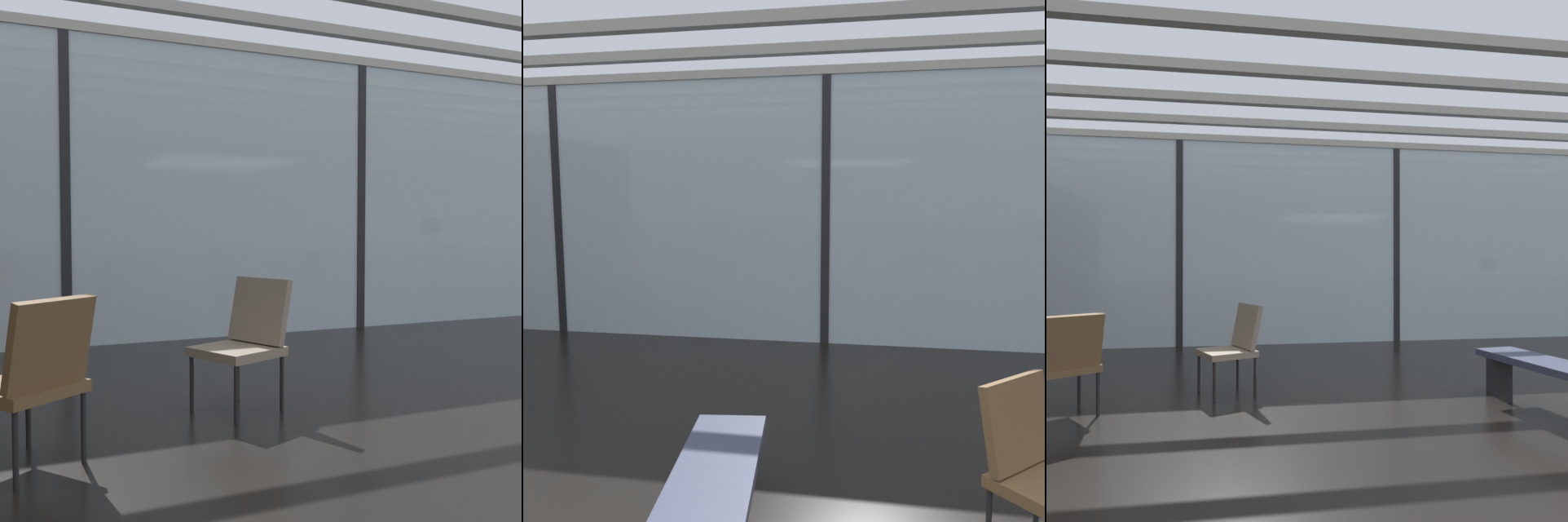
% 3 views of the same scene
% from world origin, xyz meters
% --- Properties ---
extents(glass_curtain_wall, '(14.00, 0.08, 3.19)m').
position_xyz_m(glass_curtain_wall, '(0.00, 5.20, 1.60)').
color(glass_curtain_wall, silver).
rests_on(glass_curtain_wall, ground).
extents(window_mullion_0, '(0.10, 0.12, 3.19)m').
position_xyz_m(window_mullion_0, '(-3.50, 5.20, 1.60)').
color(window_mullion_0, black).
rests_on(window_mullion_0, ground).
extents(window_mullion_1, '(0.10, 0.12, 3.19)m').
position_xyz_m(window_mullion_1, '(0.00, 5.20, 1.60)').
color(window_mullion_1, black).
rests_on(window_mullion_1, ground).
extents(parked_airplane, '(14.34, 4.37, 4.37)m').
position_xyz_m(parked_airplane, '(0.59, 10.18, 2.19)').
color(parked_airplane, silver).
rests_on(parked_airplane, ground).
extents(lounge_chair_0, '(0.70, 0.71, 0.87)m').
position_xyz_m(lounge_chair_0, '(-4.09, 1.73, 0.49)').
color(lounge_chair_0, brown).
rests_on(lounge_chair_0, ground).
extents(lounge_chair_3, '(0.67, 0.64, 0.87)m').
position_xyz_m(lounge_chair_3, '(-2.70, 2.34, 0.49)').
color(lounge_chair_3, '#7F705B').
rests_on(lounge_chair_3, ground).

